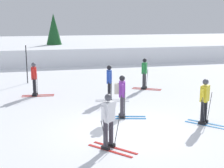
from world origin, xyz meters
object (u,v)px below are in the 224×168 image
skier_yellow (205,100)px  skier_white (109,120)px  skier_red (34,78)px  trail_marker_pole (27,64)px  skier_purple (121,94)px  skier_blue (109,82)px  skier_green (145,73)px  conifer_far_left (54,33)px

skier_yellow → skier_white: (-3.98, -1.38, -0.00)m
skier_red → trail_marker_pole: trail_marker_pole is taller
skier_purple → skier_blue: bearing=86.8°
skier_yellow → skier_blue: size_ratio=1.00×
skier_white → skier_green: same height
skier_blue → trail_marker_pole: (-3.85, 5.26, 0.23)m
skier_blue → trail_marker_pole: trail_marker_pole is taller
skier_red → skier_purple: (3.29, -4.51, 0.04)m
trail_marker_pole → skier_yellow: bearing=-55.3°
skier_purple → skier_green: bearing=60.8°
skier_blue → skier_purple: size_ratio=1.00×
skier_green → skier_red: size_ratio=1.00×
skier_white → skier_purple: size_ratio=1.00×
skier_blue → skier_green: bearing=39.2°
skier_yellow → skier_white: same height
conifer_far_left → skier_white: bearing=-89.6°
skier_white → skier_yellow: bearing=19.1°
skier_red → conifer_far_left: size_ratio=0.40×
skier_yellow → skier_purple: bearing=152.4°
skier_blue → skier_purple: bearing=-93.2°
skier_purple → conifer_far_left: size_ratio=0.40×
skier_yellow → skier_red: same height
skier_red → trail_marker_pole: bearing=96.8°
skier_white → skier_red: bearing=105.9°
skier_yellow → conifer_far_left: 20.60m
skier_yellow → skier_green: size_ratio=1.00×
trail_marker_pole → conifer_far_left: conifer_far_left is taller
skier_yellow → trail_marker_pole: trail_marker_pole is taller
skier_green → skier_yellow: bearing=-88.5°
skier_blue → skier_white: bearing=-103.7°
skier_white → skier_blue: size_ratio=1.00×
conifer_far_left → skier_red: bearing=-97.9°
conifer_far_left → skier_purple: bearing=-85.9°
skier_red → skier_blue: same height
skier_green → skier_purple: bearing=-119.2°
skier_blue → conifer_far_left: 16.15m
skier_green → trail_marker_pole: bearing=152.9°
skier_white → conifer_far_left: 21.57m
skier_blue → skier_purple: 2.67m
skier_red → conifer_far_left: 14.39m
skier_green → skier_red: bearing=-178.2°
skier_yellow → trail_marker_pole: 11.40m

